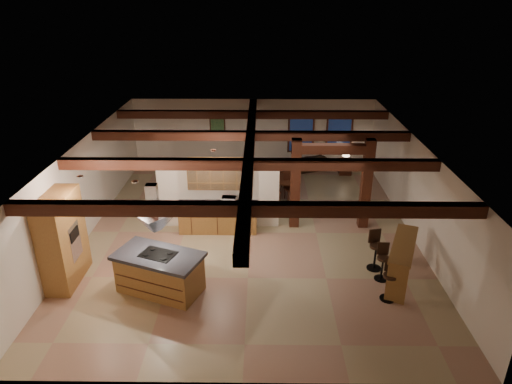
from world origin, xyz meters
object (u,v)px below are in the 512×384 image
kitchen_island (160,272)px  bar_counter (402,256)px  dining_table (268,186)px  sofa (302,163)px

kitchen_island → bar_counter: (6.12, 0.49, 0.22)m
dining_table → kitchen_island: bearing=-105.5°
kitchen_island → sofa: (4.24, 8.53, -0.21)m
kitchen_island → bar_counter: bearing=4.5°
dining_table → sofa: size_ratio=0.90×
bar_counter → kitchen_island: bearing=-175.5°
dining_table → bar_counter: size_ratio=0.92×
kitchen_island → bar_counter: size_ratio=1.11×
dining_table → sofa: 3.02m
dining_table → sofa: (1.49, 2.63, -0.03)m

